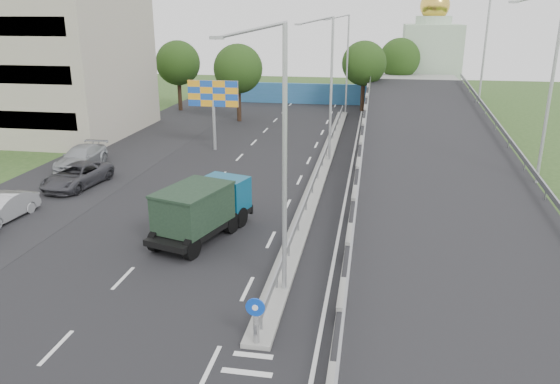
% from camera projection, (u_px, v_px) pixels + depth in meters
% --- Properties ---
extents(road_surface, '(26.00, 90.00, 0.04)m').
position_uv_depth(road_surface, '(270.00, 183.00, 35.18)').
color(road_surface, black).
rests_on(road_surface, ground).
extents(parking_strip, '(8.00, 90.00, 0.05)m').
position_uv_depth(parking_strip, '(83.00, 174.00, 37.31)').
color(parking_strip, black).
rests_on(parking_strip, ground).
extents(median, '(1.00, 44.00, 0.20)m').
position_uv_depth(median, '(322.00, 168.00, 38.39)').
color(median, gray).
rests_on(median, ground).
extents(overpass_ramp, '(10.00, 50.00, 3.50)m').
position_uv_depth(overpass_ramp, '(434.00, 149.00, 36.64)').
color(overpass_ramp, gray).
rests_on(overpass_ramp, ground).
extents(median_guardrail, '(0.09, 44.00, 0.71)m').
position_uv_depth(median_guardrail, '(323.00, 159.00, 38.19)').
color(median_guardrail, gray).
rests_on(median_guardrail, median).
extents(sign_bollard, '(0.64, 0.23, 1.67)m').
position_uv_depth(sign_bollard, '(256.00, 320.00, 17.70)').
color(sign_bollard, black).
rests_on(sign_bollard, median).
extents(lamp_post_near, '(2.74, 0.18, 10.08)m').
position_uv_depth(lamp_post_near, '(280.00, 150.00, 19.75)').
color(lamp_post_near, '#B2B5B7').
rests_on(lamp_post_near, median).
extents(lamp_post_mid, '(2.74, 0.18, 10.08)m').
position_uv_depth(lamp_post_mid, '(329.00, 82.00, 38.44)').
color(lamp_post_mid, '#B2B5B7').
rests_on(lamp_post_mid, median).
extents(lamp_post_far, '(2.74, 0.18, 10.08)m').
position_uv_depth(lamp_post_far, '(346.00, 59.00, 57.13)').
color(lamp_post_far, '#B2B5B7').
rests_on(lamp_post_far, median).
extents(beige_building, '(24.00, 14.00, 12.00)m').
position_uv_depth(beige_building, '(0.00, 65.00, 48.92)').
color(beige_building, '#B0A993').
rests_on(beige_building, ground).
extents(blue_wall, '(30.00, 0.50, 2.40)m').
position_uv_depth(blue_wall, '(313.00, 94.00, 64.87)').
color(blue_wall, '#26628D').
rests_on(blue_wall, ground).
extents(church, '(7.00, 7.00, 13.80)m').
position_uv_depth(church, '(431.00, 55.00, 68.76)').
color(church, '#B2CCAD').
rests_on(church, ground).
extents(billboard, '(4.00, 0.24, 5.50)m').
position_uv_depth(billboard, '(213.00, 98.00, 42.32)').
color(billboard, '#B2B5B7').
rests_on(billboard, ground).
extents(tree_left_mid, '(4.80, 4.80, 7.60)m').
position_uv_depth(tree_left_mid, '(238.00, 69.00, 53.38)').
color(tree_left_mid, black).
rests_on(tree_left_mid, ground).
extents(tree_median_far, '(4.80, 4.80, 7.60)m').
position_uv_depth(tree_median_far, '(364.00, 64.00, 58.89)').
color(tree_median_far, black).
rests_on(tree_median_far, ground).
extents(tree_left_far, '(4.80, 4.80, 7.60)m').
position_uv_depth(tree_left_far, '(178.00, 63.00, 59.36)').
color(tree_left_far, black).
rests_on(tree_left_far, ground).
extents(tree_ramp_far, '(4.80, 4.80, 7.60)m').
position_uv_depth(tree_ramp_far, '(400.00, 59.00, 64.78)').
color(tree_ramp_far, black).
rests_on(tree_ramp_far, ground).
extents(dump_truck, '(3.89, 6.55, 2.72)m').
position_uv_depth(dump_truck, '(203.00, 208.00, 26.46)').
color(dump_truck, black).
rests_on(dump_truck, ground).
extents(parked_car_b, '(1.86, 4.36, 1.40)m').
position_uv_depth(parked_car_b, '(2.00, 208.00, 28.75)').
color(parked_car_b, '#AFB1B5').
rests_on(parked_car_b, ground).
extents(parked_car_c, '(3.00, 5.46, 1.45)m').
position_uv_depth(parked_car_c, '(77.00, 176.00, 34.32)').
color(parked_car_c, '#39383E').
rests_on(parked_car_c, ground).
extents(parked_car_d, '(2.18, 5.19, 1.50)m').
position_uv_depth(parked_car_d, '(81.00, 157.00, 38.55)').
color(parked_car_d, '#9FA2A7').
rests_on(parked_car_d, ground).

